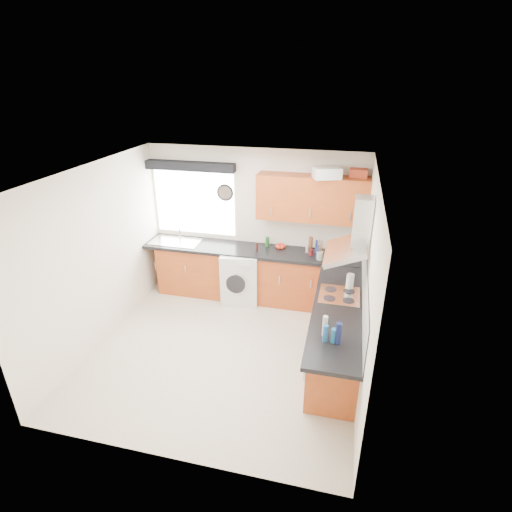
% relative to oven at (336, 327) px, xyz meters
% --- Properties ---
extents(ground_plane, '(3.60, 3.60, 0.00)m').
position_rel_oven_xyz_m(ground_plane, '(-1.50, -0.30, -0.42)').
color(ground_plane, beige).
extents(ceiling, '(3.60, 3.60, 0.02)m').
position_rel_oven_xyz_m(ceiling, '(-1.50, -0.30, 2.08)').
color(ceiling, white).
rests_on(ceiling, wall_back).
extents(wall_back, '(3.60, 0.02, 2.50)m').
position_rel_oven_xyz_m(wall_back, '(-1.50, 1.50, 0.82)').
color(wall_back, silver).
rests_on(wall_back, ground_plane).
extents(wall_front, '(3.60, 0.02, 2.50)m').
position_rel_oven_xyz_m(wall_front, '(-1.50, -2.10, 0.82)').
color(wall_front, silver).
rests_on(wall_front, ground_plane).
extents(wall_left, '(0.02, 3.60, 2.50)m').
position_rel_oven_xyz_m(wall_left, '(-3.30, -0.30, 0.82)').
color(wall_left, silver).
rests_on(wall_left, ground_plane).
extents(wall_right, '(0.02, 3.60, 2.50)m').
position_rel_oven_xyz_m(wall_right, '(0.30, -0.30, 0.82)').
color(wall_right, silver).
rests_on(wall_right, ground_plane).
extents(window, '(1.40, 0.02, 1.10)m').
position_rel_oven_xyz_m(window, '(-2.55, 1.49, 1.12)').
color(window, silver).
rests_on(window, wall_back).
extents(window_blind, '(1.50, 0.18, 0.14)m').
position_rel_oven_xyz_m(window_blind, '(-2.55, 1.40, 1.76)').
color(window_blind, black).
rests_on(window_blind, wall_back).
extents(splashback, '(0.01, 3.00, 0.54)m').
position_rel_oven_xyz_m(splashback, '(0.29, 0.00, 0.75)').
color(splashback, white).
rests_on(splashback, wall_right).
extents(base_cab_back, '(3.00, 0.58, 0.86)m').
position_rel_oven_xyz_m(base_cab_back, '(-1.60, 1.21, 0.01)').
color(base_cab_back, '#923B16').
rests_on(base_cab_back, ground_plane).
extents(base_cab_corner, '(0.60, 0.60, 0.86)m').
position_rel_oven_xyz_m(base_cab_corner, '(0.00, 1.20, 0.01)').
color(base_cab_corner, '#923B16').
rests_on(base_cab_corner, ground_plane).
extents(base_cab_right, '(0.58, 2.10, 0.86)m').
position_rel_oven_xyz_m(base_cab_right, '(0.01, -0.15, 0.01)').
color(base_cab_right, '#923B16').
rests_on(base_cab_right, ground_plane).
extents(worktop_back, '(3.60, 0.62, 0.05)m').
position_rel_oven_xyz_m(worktop_back, '(-1.50, 1.20, 0.46)').
color(worktop_back, black).
rests_on(worktop_back, base_cab_back).
extents(worktop_right, '(0.62, 2.42, 0.05)m').
position_rel_oven_xyz_m(worktop_right, '(0.00, -0.30, 0.46)').
color(worktop_right, black).
rests_on(worktop_right, base_cab_right).
extents(sink, '(0.84, 0.46, 0.10)m').
position_rel_oven_xyz_m(sink, '(-2.83, 1.20, 0.52)').
color(sink, '#BBBBBB').
rests_on(sink, worktop_back).
extents(oven, '(0.56, 0.58, 0.85)m').
position_rel_oven_xyz_m(oven, '(0.00, 0.00, 0.00)').
color(oven, black).
rests_on(oven, ground_plane).
extents(hob_plate, '(0.52, 0.52, 0.01)m').
position_rel_oven_xyz_m(hob_plate, '(0.00, 0.00, 0.49)').
color(hob_plate, '#BBBBBB').
rests_on(hob_plate, worktop_right).
extents(extractor_hood, '(0.52, 0.78, 0.66)m').
position_rel_oven_xyz_m(extractor_hood, '(0.10, -0.00, 1.34)').
color(extractor_hood, '#BBBBBB').
rests_on(extractor_hood, wall_right).
extents(upper_cabinets, '(1.70, 0.35, 0.70)m').
position_rel_oven_xyz_m(upper_cabinets, '(-0.55, 1.32, 1.38)').
color(upper_cabinets, '#923B16').
rests_on(upper_cabinets, wall_back).
extents(washing_machine, '(0.68, 0.66, 0.88)m').
position_rel_oven_xyz_m(washing_machine, '(-1.65, 1.10, 0.02)').
color(washing_machine, silver).
rests_on(washing_machine, ground_plane).
extents(wall_clock, '(0.29, 0.04, 0.29)m').
position_rel_oven_xyz_m(wall_clock, '(-2.00, 1.48, 1.33)').
color(wall_clock, black).
rests_on(wall_clock, wall_back).
extents(casserole, '(0.46, 0.39, 0.16)m').
position_rel_oven_xyz_m(casserole, '(-0.35, 1.22, 1.81)').
color(casserole, silver).
rests_on(casserole, upper_cabinets).
extents(storage_box, '(0.27, 0.23, 0.12)m').
position_rel_oven_xyz_m(storage_box, '(0.10, 1.42, 1.79)').
color(storage_box, '#B43C21').
rests_on(storage_box, upper_cabinets).
extents(utensil_pot, '(0.10, 0.10, 0.14)m').
position_rel_oven_xyz_m(utensil_pot, '(-0.35, 1.05, 0.55)').
color(utensil_pot, gray).
rests_on(utensil_pot, worktop_back).
extents(kitchen_roll, '(0.12, 0.12, 0.22)m').
position_rel_oven_xyz_m(kitchen_roll, '(0.12, 0.21, 0.59)').
color(kitchen_roll, silver).
rests_on(kitchen_roll, worktop_right).
extents(tomato_cluster, '(0.19, 0.19, 0.07)m').
position_rel_oven_xyz_m(tomato_cluster, '(-1.02, 1.35, 0.52)').
color(tomato_cluster, red).
rests_on(tomato_cluster, worktop_back).
extents(jar_0, '(0.07, 0.07, 0.09)m').
position_rel_oven_xyz_m(jar_0, '(-0.50, 1.18, 0.53)').
color(jar_0, '#501113').
rests_on(jar_0, worktop_back).
extents(jar_1, '(0.04, 0.04, 0.17)m').
position_rel_oven_xyz_m(jar_1, '(-0.38, 1.20, 0.57)').
color(jar_1, black).
rests_on(jar_1, worktop_back).
extents(jar_2, '(0.05, 0.05, 0.13)m').
position_rel_oven_xyz_m(jar_2, '(-1.39, 1.17, 0.55)').
color(jar_2, '#351513').
rests_on(jar_2, worktop_back).
extents(jar_3, '(0.04, 0.04, 0.21)m').
position_rel_oven_xyz_m(jar_3, '(-0.43, 1.31, 0.59)').
color(jar_3, navy).
rests_on(jar_3, worktop_back).
extents(jar_4, '(0.06, 0.06, 0.16)m').
position_rel_oven_xyz_m(jar_4, '(-1.25, 1.37, 0.57)').
color(jar_4, '#1C4F1E').
rests_on(jar_4, worktop_back).
extents(jar_5, '(0.05, 0.05, 0.19)m').
position_rel_oven_xyz_m(jar_5, '(-0.39, 1.06, 0.58)').
color(jar_5, navy).
rests_on(jar_5, worktop_back).
extents(jar_6, '(0.05, 0.05, 0.11)m').
position_rel_oven_xyz_m(jar_6, '(-0.58, 1.28, 0.54)').
color(jar_6, '#A4978C').
rests_on(jar_6, worktop_back).
extents(jar_7, '(0.07, 0.07, 0.25)m').
position_rel_oven_xyz_m(jar_7, '(-0.53, 1.31, 0.61)').
color(jar_7, brown).
rests_on(jar_7, worktop_back).
extents(bottle_0, '(0.05, 0.05, 0.25)m').
position_rel_oven_xyz_m(bottle_0, '(-0.12, -0.91, 0.61)').
color(bottle_0, '#B8AF9D').
rests_on(bottle_0, worktop_right).
extents(bottle_1, '(0.06, 0.06, 0.26)m').
position_rel_oven_xyz_m(bottle_1, '(0.03, -1.02, 0.61)').
color(bottle_1, '#131A43').
rests_on(bottle_1, worktop_right).
extents(bottle_2, '(0.06, 0.06, 0.20)m').
position_rel_oven_xyz_m(bottle_2, '(-0.11, -1.02, 0.59)').
color(bottle_2, navy).
rests_on(bottle_2, worktop_right).
extents(bottle_3, '(0.06, 0.06, 0.17)m').
position_rel_oven_xyz_m(bottle_3, '(-0.02, -1.01, 0.57)').
color(bottle_3, '#1B5A85').
rests_on(bottle_3, worktop_right).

